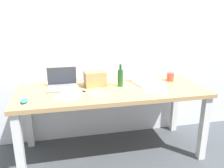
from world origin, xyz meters
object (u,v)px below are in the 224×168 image
(laptop_right, at_px, (147,79))
(coffee_mug, at_px, (170,77))
(desk, at_px, (112,97))
(cardboard_box, at_px, (95,79))
(beer_bottle, at_px, (120,78))
(laptop_left, at_px, (62,84))
(computer_mouse, at_px, (24,101))

(laptop_right, distance_m, coffee_mug, 0.28)
(desk, distance_m, cardboard_box, 0.26)
(desk, relative_size, coffee_mug, 19.89)
(desk, xyz_separation_m, beer_bottle, (0.10, 0.05, 0.19))
(laptop_right, bearing_deg, beer_bottle, -167.75)
(laptop_right, distance_m, beer_bottle, 0.33)
(laptop_right, xyz_separation_m, beer_bottle, (-0.32, -0.07, 0.05))
(laptop_left, height_order, beer_bottle, beer_bottle)
(beer_bottle, distance_m, coffee_mug, 0.61)
(coffee_mug, bearing_deg, laptop_right, -177.35)
(laptop_right, xyz_separation_m, coffee_mug, (0.28, 0.01, 0.00))
(beer_bottle, xyz_separation_m, computer_mouse, (-0.92, -0.26, -0.08))
(laptop_left, height_order, cardboard_box, laptop_left)
(laptop_left, xyz_separation_m, computer_mouse, (-0.33, -0.34, -0.02))
(laptop_left, relative_size, coffee_mug, 3.12)
(computer_mouse, relative_size, cardboard_box, 0.46)
(beer_bottle, relative_size, computer_mouse, 2.47)
(coffee_mug, bearing_deg, beer_bottle, -172.22)
(desk, xyz_separation_m, cardboard_box, (-0.15, 0.13, 0.17))
(desk, relative_size, computer_mouse, 18.90)
(desk, distance_m, computer_mouse, 0.85)
(desk, xyz_separation_m, computer_mouse, (-0.82, -0.21, 0.11))
(laptop_right, height_order, cardboard_box, laptop_right)
(laptop_left, bearing_deg, cardboard_box, -0.23)
(cardboard_box, distance_m, coffee_mug, 0.85)
(laptop_right, relative_size, beer_bottle, 1.32)
(laptop_right, bearing_deg, coffee_mug, 2.65)
(beer_bottle, height_order, coffee_mug, beer_bottle)
(laptop_right, bearing_deg, cardboard_box, 179.19)
(cardboard_box, bearing_deg, laptop_left, 179.77)
(computer_mouse, height_order, cardboard_box, cardboard_box)
(beer_bottle, bearing_deg, computer_mouse, -164.31)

